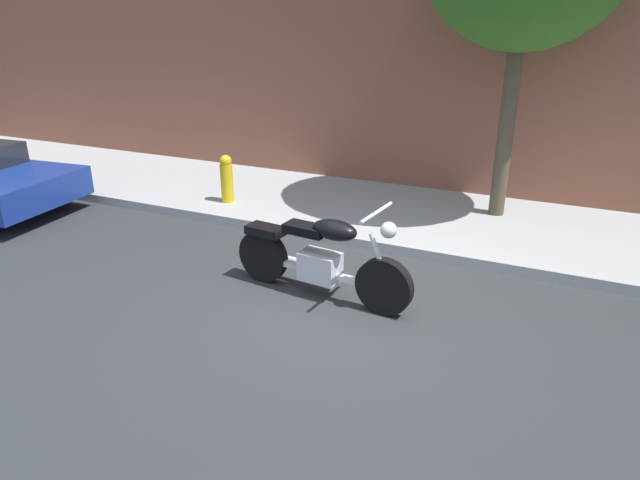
{
  "coord_description": "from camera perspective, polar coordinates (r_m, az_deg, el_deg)",
  "views": [
    {
      "loc": [
        1.99,
        -4.81,
        2.91
      ],
      "look_at": [
        -0.35,
        0.23,
        0.67
      ],
      "focal_mm": 31.14,
      "sensor_mm": 36.0,
      "label": 1
    }
  ],
  "objects": [
    {
      "name": "ground_plane",
      "position": [
        5.96,
        2.09,
        -7.31
      ],
      "size": [
        60.0,
        60.0,
        0.0
      ],
      "primitive_type": "plane",
      "color": "#303335"
    },
    {
      "name": "sidewalk",
      "position": [
        8.61,
        10.09,
        2.29
      ],
      "size": [
        22.82,
        2.77,
        0.14
      ],
      "primitive_type": "cube",
      "color": "#AAAAAA",
      "rests_on": "ground"
    },
    {
      "name": "motorcycle",
      "position": [
        6.08,
        0.01,
        -1.87
      ],
      "size": [
        2.18,
        0.7,
        1.12
      ],
      "color": "black",
      "rests_on": "ground"
    },
    {
      "name": "fire_hydrant",
      "position": [
        9.03,
        -9.54,
        5.83
      ],
      "size": [
        0.2,
        0.2,
        0.91
      ],
      "color": "gold",
      "rests_on": "ground"
    }
  ]
}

